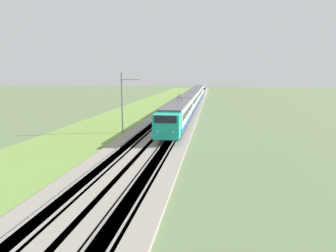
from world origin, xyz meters
TOP-DOWN VIEW (x-y plane):
  - ballast_main at (50.00, 0.00)m, footprint 240.00×4.40m
  - ballast_adjacent at (50.00, -3.96)m, footprint 240.00×4.40m
  - track_main at (50.00, 0.00)m, footprint 240.00×1.57m
  - track_adjacent at (50.00, -3.96)m, footprint 240.00×1.57m
  - grass_verge at (50.00, 5.78)m, footprint 240.00×13.59m
  - passenger_train at (70.51, -3.96)m, footprint 83.36×2.92m
  - catenary_mast_mid at (36.85, 2.84)m, footprint 0.22×2.56m

SIDE VIEW (x-z plane):
  - grass_verge at x=50.00m, z-range 0.00..0.12m
  - ballast_main at x=50.00m, z-range 0.00..0.30m
  - ballast_adjacent at x=50.00m, z-range 0.00..0.30m
  - track_main at x=50.00m, z-range -0.07..0.38m
  - track_adjacent at x=50.00m, z-range -0.07..0.38m
  - passenger_train at x=70.51m, z-range -0.17..4.76m
  - catenary_mast_mid at x=36.85m, z-range 0.14..8.08m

